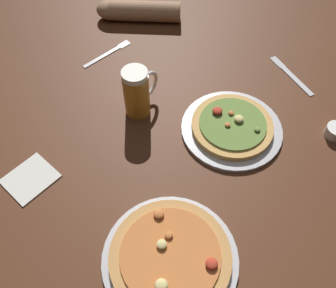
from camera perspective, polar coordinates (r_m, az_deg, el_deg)
ground_plane at (r=1.08m, az=0.00°, el=-1.09°), size 2.40×2.40×0.03m
pizza_plate_near at (r=0.90m, az=0.35°, el=-17.20°), size 0.32×0.32×0.05m
pizza_plate_far at (r=1.11m, az=9.91°, el=2.63°), size 0.30×0.30×0.05m
beer_mug_amber at (r=1.10m, az=-4.78°, el=8.07°), size 0.08×0.13×0.16m
ramekin_sauce at (r=1.19m, az=24.59°, el=1.81°), size 0.06×0.06×0.03m
napkin_folded at (r=1.07m, az=-20.66°, el=-4.99°), size 0.16×0.17×0.01m
fork_left at (r=1.36m, az=-9.29°, el=13.80°), size 0.12×0.18×0.01m
knife_right at (r=1.33m, az=18.61°, el=10.16°), size 0.16×0.17×0.01m
diner_arm at (r=1.49m, az=-5.08°, el=19.91°), size 0.32×0.13×0.08m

